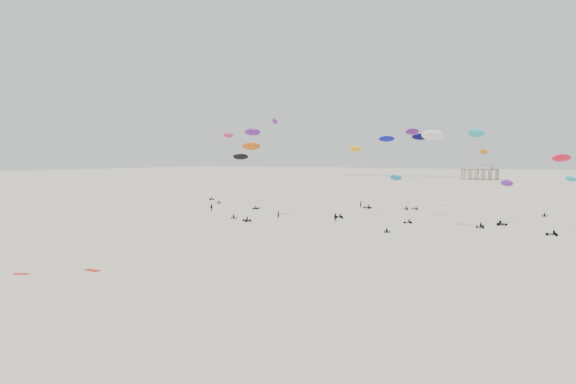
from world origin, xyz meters
The scene contains 25 objects.
ground_plane centered at (0.00, 200.00, 0.00)m, with size 900.00×900.00×0.00m, color beige.
pavilion_main centered at (-10.00, 350.00, 4.22)m, with size 21.00×13.00×9.80m.
pier_fence centered at (-62.00, 350.00, 0.77)m, with size 80.20×0.20×1.50m.
rig_0 centered at (47.06, 142.85, 6.38)m, with size 7.36×15.43×15.23m.
rig_1 centered at (6.08, 139.33, 6.58)m, with size 8.14×8.96×10.78m.
rig_2 centered at (2.14, 136.64, 13.62)m, with size 6.77×8.17×20.06m.
rig_3 centered at (36.44, 120.58, 5.62)m, with size 3.62×16.93×15.97m.
rig_4 centered at (-44.37, 135.12, 11.83)m, with size 5.38×13.60×16.48m.
rig_5 centered at (-25.95, 124.28, 17.89)m, with size 4.03×13.80×25.60m.
rig_6 centered at (3.73, 110.54, 9.19)m, with size 4.31×8.10×16.72m.
rig_7 centered at (-19.40, 103.05, 13.55)m, with size 5.49×13.08×18.74m.
rig_8 centered at (-56.96, 145.90, 16.29)m, with size 5.86×15.35×23.90m.
rig_9 centered at (47.81, 108.45, 9.64)m, with size 4.36×15.85×17.96m.
rig_10 centered at (35.11, 112.59, 8.00)m, with size 6.99×5.75×15.95m.
rig_11 centered at (17.05, 114.95, 14.68)m, with size 6.30×16.51×23.29m.
rig_12 centered at (10.17, 145.99, 17.41)m, with size 5.63×13.52×21.92m.
rig_13 centered at (24.48, 101.63, 16.52)m, with size 8.38×16.86×22.32m.
rig_14 centered at (32.75, 108.79, 13.19)m, with size 5.74×9.31×20.04m.
rig_15 centered at (-16.46, 99.85, 14.63)m, with size 9.55×14.12×22.82m.
spectator_0 centered at (-9.41, 100.34, 0.00)m, with size 0.76×0.52×2.10m, color black.
spectator_1 centered at (4.68, 100.75, 0.00)m, with size 1.02×0.59×2.08m, color black.
spectator_2 centered at (-32.98, 106.47, 0.00)m, with size 1.29×0.70×2.19m, color black.
spectator_3 centered at (-2.76, 134.22, 0.00)m, with size 0.80×0.55×2.20m, color black.
grounded_kite_a centered at (-0.02, 38.12, 0.00)m, with size 2.20×0.90×0.08m, color red.
grounded_kite_b centered at (-5.87, 32.47, 0.00)m, with size 1.80×0.70×0.07m, color red.
Camera 1 is at (54.57, -10.09, 14.11)m, focal length 35.00 mm.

